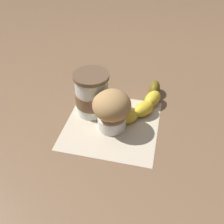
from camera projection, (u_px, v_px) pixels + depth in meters
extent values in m
plane|color=brown|center=(112.00, 125.00, 0.67)|extent=(3.00, 3.00, 0.00)
cube|color=beige|center=(112.00, 124.00, 0.67)|extent=(0.27, 0.27, 0.00)
cylinder|color=silver|center=(92.00, 95.00, 0.68)|extent=(0.08, 0.08, 0.11)
cylinder|color=brown|center=(91.00, 76.00, 0.64)|extent=(0.09, 0.09, 0.01)
cylinder|color=brown|center=(92.00, 97.00, 0.69)|extent=(0.09, 0.09, 0.04)
cylinder|color=white|center=(113.00, 122.00, 0.66)|extent=(0.07, 0.07, 0.03)
ellipsoid|color=#AD8451|center=(113.00, 105.00, 0.62)|extent=(0.09, 0.09, 0.07)
ellipsoid|color=gold|center=(127.00, 117.00, 0.67)|extent=(0.06, 0.05, 0.04)
ellipsoid|color=gold|center=(143.00, 109.00, 0.69)|extent=(0.07, 0.07, 0.04)
ellipsoid|color=gold|center=(153.00, 99.00, 0.72)|extent=(0.06, 0.07, 0.04)
ellipsoid|color=brown|center=(155.00, 88.00, 0.76)|extent=(0.04, 0.06, 0.04)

